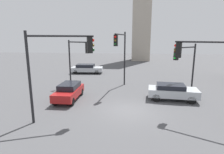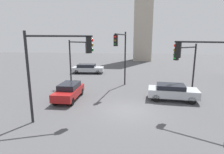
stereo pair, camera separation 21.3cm
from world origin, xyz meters
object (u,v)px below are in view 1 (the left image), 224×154
at_px(car_3, 69,91).
at_px(car_4, 172,91).
at_px(traffic_light_1, 185,59).
at_px(car_0, 87,68).
at_px(traffic_light_2, 59,58).
at_px(traffic_light_4, 121,49).
at_px(traffic_light_0, 78,54).
at_px(traffic_light_3, 205,62).

xyz_separation_m(car_3, car_4, (8.82, 0.92, -0.00)).
distance_m(traffic_light_1, car_0, 15.20).
bearing_deg(traffic_light_2, traffic_light_4, 45.66).
height_order(traffic_light_1, traffic_light_4, traffic_light_4).
bearing_deg(traffic_light_2, car_3, 81.75).
distance_m(traffic_light_0, traffic_light_4, 4.40).
distance_m(car_0, car_4, 15.29).
relative_size(traffic_light_1, car_4, 1.11).
xyz_separation_m(traffic_light_3, car_0, (-11.30, 15.04, -3.00)).
bearing_deg(traffic_light_4, car_3, -38.93).
distance_m(traffic_light_3, car_0, 19.05).
height_order(traffic_light_0, car_4, traffic_light_0).
xyz_separation_m(traffic_light_1, car_4, (-1.38, -1.93, -2.58)).
xyz_separation_m(traffic_light_3, car_4, (-1.01, 3.74, -2.99)).
distance_m(traffic_light_0, car_4, 9.81).
bearing_deg(traffic_light_1, traffic_light_0, -49.65).
distance_m(traffic_light_0, traffic_light_1, 10.39).
bearing_deg(traffic_light_3, car_4, -48.01).
height_order(traffic_light_0, car_3, traffic_light_0).
height_order(traffic_light_0, traffic_light_3, traffic_light_3).
bearing_deg(car_0, traffic_light_4, -59.31).
bearing_deg(traffic_light_1, car_4, 9.23).
bearing_deg(car_4, traffic_light_4, 153.29).
distance_m(traffic_light_3, car_3, 10.65).
distance_m(traffic_light_2, car_4, 9.83).
height_order(car_0, car_3, car_3).
bearing_deg(car_3, traffic_light_1, 105.38).
bearing_deg(traffic_light_0, car_3, -52.44).
height_order(traffic_light_3, car_0, traffic_light_3).
height_order(traffic_light_4, car_4, traffic_light_4).
xyz_separation_m(traffic_light_0, traffic_light_4, (4.36, 0.14, 0.59)).
relative_size(car_0, car_3, 1.19).
xyz_separation_m(traffic_light_1, car_3, (-10.20, -2.85, -2.58)).
relative_size(traffic_light_1, car_3, 1.18).
bearing_deg(car_4, traffic_light_0, 168.33).
bearing_deg(car_0, traffic_light_2, -84.95).
distance_m(car_0, car_3, 12.31).
relative_size(traffic_light_3, car_0, 1.09).
xyz_separation_m(traffic_light_4, car_0, (-5.69, 8.41, -3.47)).
bearing_deg(car_0, car_3, -86.44).
height_order(traffic_light_4, car_0, traffic_light_4).
relative_size(traffic_light_2, traffic_light_3, 1.08).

